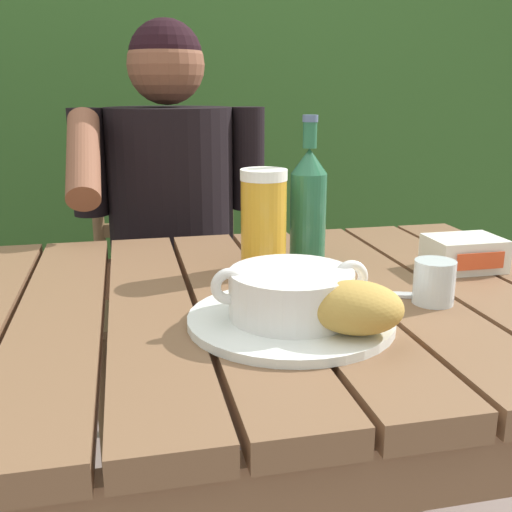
{
  "coord_description": "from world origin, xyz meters",
  "views": [
    {
      "loc": [
        -0.16,
        -0.87,
        1.05
      ],
      "look_at": [
        0.03,
        -0.03,
        0.81
      ],
      "focal_mm": 42.16,
      "sensor_mm": 36.0,
      "label": 1
    }
  ],
  "objects": [
    {
      "name": "dining_table",
      "position": [
        -0.0,
        0.0,
        0.64
      ],
      "size": [
        1.16,
        0.8,
        0.74
      ],
      "color": "brown",
      "rests_on": "ground_plane"
    },
    {
      "name": "hedge_backdrop",
      "position": [
        -0.05,
        1.81,
        1.09
      ],
      "size": [
        3.29,
        0.86,
        2.54
      ],
      "color": "#315924",
      "rests_on": "ground_plane"
    },
    {
      "name": "chair_near_diner",
      "position": [
        -0.04,
        0.84,
        0.48
      ],
      "size": [
        0.44,
        0.45,
        0.97
      ],
      "color": "brown",
      "rests_on": "ground_plane"
    },
    {
      "name": "person_eating",
      "position": [
        -0.04,
        0.64,
        0.72
      ],
      "size": [
        0.48,
        0.47,
        1.22
      ],
      "color": "black",
      "rests_on": "ground_plane"
    },
    {
      "name": "serving_plate",
      "position": [
        0.05,
        -0.13,
        0.75
      ],
      "size": [
        0.28,
        0.28,
        0.01
      ],
      "color": "white",
      "rests_on": "dining_table"
    },
    {
      "name": "soup_bowl",
      "position": [
        0.05,
        -0.13,
        0.79
      ],
      "size": [
        0.22,
        0.17,
        0.07
      ],
      "color": "white",
      "rests_on": "serving_plate"
    },
    {
      "name": "bread_roll",
      "position": [
        0.11,
        -0.2,
        0.79
      ],
      "size": [
        0.15,
        0.13,
        0.07
      ],
      "color": "#BE9342",
      "rests_on": "serving_plate"
    },
    {
      "name": "beer_glass",
      "position": [
        0.07,
        0.12,
        0.83
      ],
      "size": [
        0.08,
        0.08,
        0.18
      ],
      "color": "gold",
      "rests_on": "dining_table"
    },
    {
      "name": "beer_bottle",
      "position": [
        0.16,
        0.15,
        0.85
      ],
      "size": [
        0.06,
        0.06,
        0.27
      ],
      "color": "#266240",
      "rests_on": "dining_table"
    },
    {
      "name": "water_glass_small",
      "position": [
        0.28,
        -0.1,
        0.77
      ],
      "size": [
        0.06,
        0.06,
        0.07
      ],
      "color": "silver",
      "rests_on": "dining_table"
    },
    {
      "name": "butter_tub",
      "position": [
        0.42,
        0.05,
        0.77
      ],
      "size": [
        0.13,
        0.1,
        0.06
      ],
      "color": "white",
      "rests_on": "dining_table"
    },
    {
      "name": "table_knife",
      "position": [
        0.21,
        -0.05,
        0.75
      ],
      "size": [
        0.15,
        0.07,
        0.01
      ],
      "color": "silver",
      "rests_on": "dining_table"
    }
  ]
}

